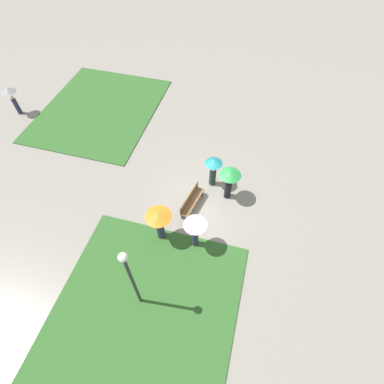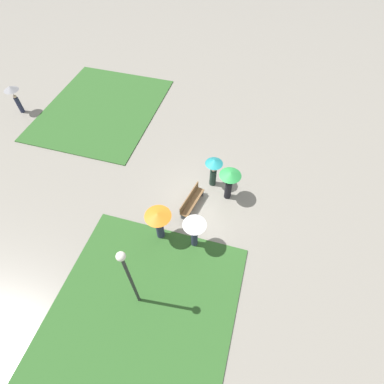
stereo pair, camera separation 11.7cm
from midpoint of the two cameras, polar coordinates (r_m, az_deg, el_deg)
name	(u,v)px [view 1 (the left image)]	position (r m, az deg, el deg)	size (l,w,h in m)	color
ground_plane	(205,198)	(15.67, 2.32, -1.21)	(90.00, 90.00, 0.00)	gray
lawn_patch_near	(139,326)	(13.10, -10.34, -23.82)	(8.83, 7.32, 0.06)	#2D5B26
lawn_patch_far	(100,109)	(21.88, -17.30, 14.81)	(8.82, 7.31, 0.06)	#2D5B26
park_bench	(191,201)	(14.99, -0.38, -1.66)	(1.97, 0.79, 0.90)	brown
lamp_post	(130,275)	(10.84, -12.04, -15.16)	(0.32, 0.32, 4.29)	#2D2D30
crowd_person_green	(229,179)	(14.80, 6.92, 2.40)	(1.08, 1.08, 1.90)	black
crowd_person_teal	(213,168)	(15.37, 3.86, 4.64)	(0.90, 0.90, 1.84)	#1E3328
crowd_person_white	(195,228)	(12.97, 0.37, -6.89)	(1.04, 1.04, 1.95)	#282D47
crowd_person_orange	(159,221)	(13.34, -6.53, -5.44)	(1.19, 1.19, 1.92)	#282D47
lone_walker_far_path	(10,95)	(22.95, -31.42, 15.56)	(0.91, 0.91, 1.92)	#282D47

